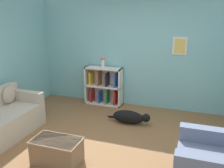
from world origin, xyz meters
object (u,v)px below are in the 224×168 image
(recliner_chair, at_px, (222,165))
(dog, at_px, (130,117))
(coffee_table, at_px, (57,150))
(bookshelf, at_px, (104,86))
(vase, at_px, (103,61))

(recliner_chair, height_order, dog, recliner_chair)
(recliner_chair, bearing_deg, dog, 137.33)
(coffee_table, bearing_deg, bookshelf, 95.20)
(dog, bearing_deg, vase, 136.09)
(recliner_chair, distance_m, coffee_table, 2.39)
(bookshelf, distance_m, vase, 0.66)
(bookshelf, height_order, recliner_chair, recliner_chair)
(recliner_chair, relative_size, coffee_table, 1.40)
(bookshelf, bearing_deg, vase, -133.79)
(recliner_chair, relative_size, vase, 3.66)
(recliner_chair, height_order, vase, vase)
(coffee_table, distance_m, dog, 1.90)
(coffee_table, bearing_deg, recliner_chair, 5.14)
(bookshelf, xyz_separation_m, coffee_table, (0.25, -2.71, -0.25))
(recliner_chair, distance_m, dog, 2.30)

